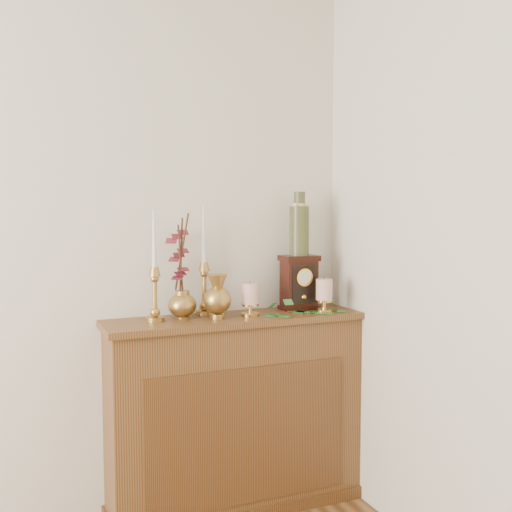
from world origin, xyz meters
name	(u,v)px	position (x,y,z in m)	size (l,w,h in m)	color
console_shelf	(237,418)	(1.40, 2.10, 0.44)	(1.24, 0.34, 0.93)	brown
candlestick_left	(155,285)	(1.02, 2.11, 1.09)	(0.08, 0.08, 0.50)	tan
candlestick_center	(204,280)	(1.27, 2.18, 1.10)	(0.09, 0.09, 0.51)	tan
bud_vase	(217,297)	(1.29, 2.06, 1.03)	(0.13, 0.13, 0.20)	tan
ginger_jar	(179,271)	(1.15, 2.17, 1.15)	(0.20, 0.21, 0.48)	tan
pillar_candle_left	(250,298)	(1.45, 2.06, 1.02)	(0.09, 0.09, 0.17)	#CA9347
pillar_candle_right	(324,294)	(1.82, 2.02, 1.02)	(0.09, 0.09, 0.17)	#CA9347
ivy_garland	(301,311)	(1.70, 2.02, 0.94)	(0.45, 0.17, 0.08)	#296D2A
mantel_clock	(299,283)	(1.75, 2.14, 1.06)	(0.18, 0.13, 0.27)	black
ceramic_vase	(299,227)	(1.75, 2.15, 1.34)	(0.10, 0.10, 0.31)	#1B3729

